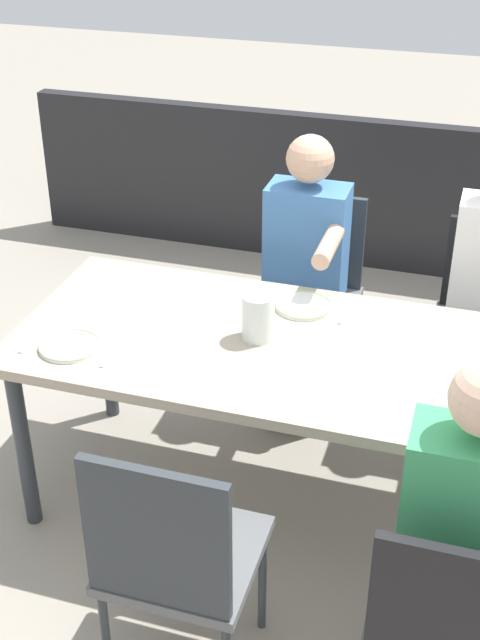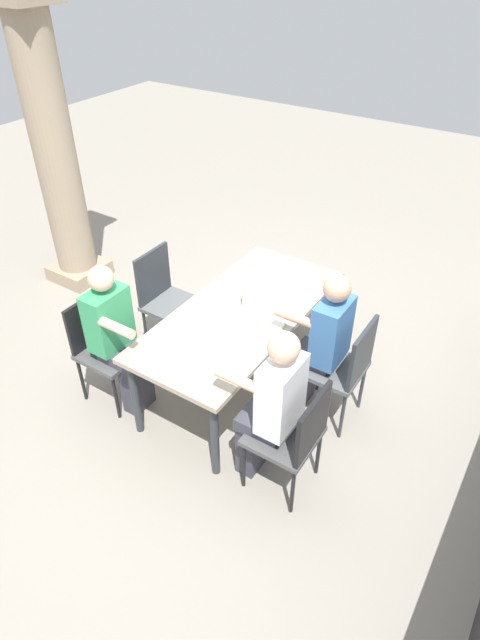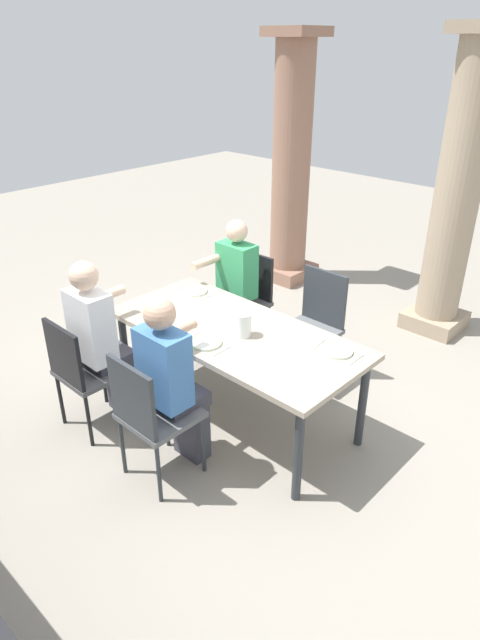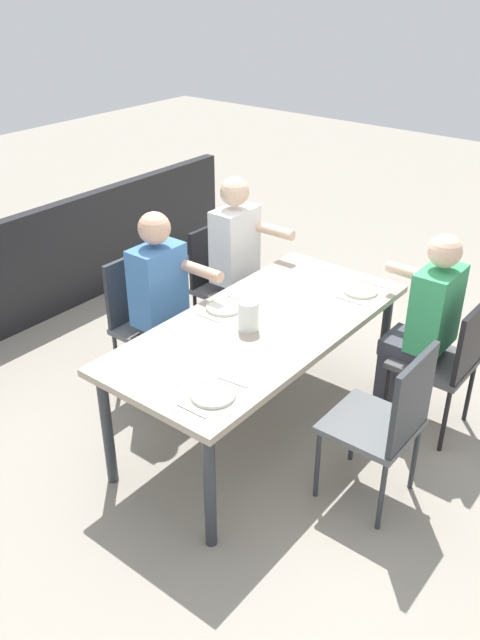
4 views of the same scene
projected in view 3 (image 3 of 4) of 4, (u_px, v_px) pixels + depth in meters
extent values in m
plane|color=gray|center=(235.00, 414.00, 4.28)|extent=(16.00, 16.00, 0.00)
cube|color=tan|center=(235.00, 332.00, 3.94)|extent=(1.94, 0.89, 0.04)
cylinder|color=#2D3338|center=(192.00, 323.00, 4.89)|extent=(0.06, 0.06, 0.71)
cylinder|color=#2D3338|center=(362.00, 403.00, 3.81)|extent=(0.06, 0.06, 0.71)
cylinder|color=#2D3338|center=(125.00, 353.00, 4.42)|extent=(0.06, 0.06, 0.71)
cylinder|color=#2D3338|center=(298.00, 455.00, 3.34)|extent=(0.06, 0.06, 0.71)
cube|color=#4F4F50|center=(240.00, 304.00, 5.00)|extent=(0.44, 0.44, 0.04)
cube|color=black|center=(255.00, 276.00, 5.03)|extent=(0.42, 0.03, 0.44)
cylinder|color=black|center=(211.00, 328.00, 5.10)|extent=(0.03, 0.03, 0.44)
cylinder|color=black|center=(241.00, 341.00, 4.87)|extent=(0.03, 0.03, 0.44)
cylinder|color=black|center=(239.00, 314.00, 5.35)|extent=(0.03, 0.03, 0.44)
cylinder|color=black|center=(269.00, 327.00, 5.11)|extent=(0.03, 0.03, 0.44)
cube|color=#4F4F50|center=(93.00, 372.00, 3.98)|extent=(0.44, 0.44, 0.04)
cube|color=black|center=(64.00, 356.00, 3.75)|extent=(0.42, 0.03, 0.45)
cylinder|color=black|center=(133.00, 398.00, 4.10)|extent=(0.03, 0.03, 0.44)
cylinder|color=black|center=(104.00, 379.00, 4.33)|extent=(0.03, 0.03, 0.44)
cylinder|color=black|center=(89.00, 421.00, 3.85)|extent=(0.03, 0.03, 0.44)
cylinder|color=black|center=(61.00, 399.00, 4.09)|extent=(0.03, 0.03, 0.44)
cube|color=#5B5E61|center=(308.00, 332.00, 4.52)|extent=(0.44, 0.44, 0.04)
cube|color=#2D3338|center=(324.00, 298.00, 4.54)|extent=(0.42, 0.03, 0.49)
cylinder|color=#2D3338|center=(275.00, 357.00, 4.62)|extent=(0.03, 0.03, 0.44)
cylinder|color=#2D3338|center=(311.00, 374.00, 4.39)|extent=(0.03, 0.03, 0.44)
cylinder|color=#2D3338|center=(302.00, 341.00, 4.87)|extent=(0.03, 0.03, 0.44)
cylinder|color=#2D3338|center=(338.00, 356.00, 4.64)|extent=(0.03, 0.03, 0.44)
cube|color=#5B5E61|center=(161.00, 415.00, 3.50)|extent=(0.44, 0.44, 0.04)
cube|color=#2D3338|center=(132.00, 399.00, 3.27)|extent=(0.42, 0.03, 0.46)
cylinder|color=#2D3338|center=(204.00, 444.00, 3.62)|extent=(0.03, 0.03, 0.46)
cylinder|color=#2D3338|center=(167.00, 420.00, 3.85)|extent=(0.03, 0.03, 0.46)
cylinder|color=#2D3338|center=(159.00, 474.00, 3.38)|extent=(0.03, 0.03, 0.46)
cylinder|color=#2D3338|center=(122.00, 446.00, 3.61)|extent=(0.03, 0.03, 0.46)
cube|color=#3F3F4C|center=(222.00, 335.00, 4.95)|extent=(0.24, 0.14, 0.46)
cube|color=#3F3F4C|center=(228.00, 304.00, 4.88)|extent=(0.28, 0.32, 0.10)
cube|color=#389E60|center=(237.00, 270.00, 4.81)|extent=(0.34, 0.20, 0.49)
sphere|color=beige|center=(237.00, 231.00, 4.65)|extent=(0.19, 0.19, 0.19)
cylinder|color=beige|center=(206.00, 262.00, 4.69)|extent=(0.07, 0.30, 0.07)
cube|color=#3F3F4C|center=(123.00, 384.00, 4.24)|extent=(0.24, 0.14, 0.46)
cube|color=#3F3F4C|center=(109.00, 358.00, 4.06)|extent=(0.28, 0.32, 0.10)
cube|color=white|center=(91.00, 326.00, 3.84)|extent=(0.34, 0.20, 0.53)
sphere|color=beige|center=(84.00, 276.00, 3.66)|extent=(0.20, 0.20, 0.20)
cylinder|color=beige|center=(106.00, 295.00, 4.03)|extent=(0.07, 0.30, 0.07)
cube|color=#3F3F4C|center=(191.00, 427.00, 3.78)|extent=(0.24, 0.14, 0.46)
cube|color=#3F3F4C|center=(179.00, 399.00, 3.59)|extent=(0.28, 0.32, 0.10)
cube|color=#3F72B2|center=(164.00, 367.00, 3.38)|extent=(0.34, 0.20, 0.50)
sphere|color=tan|center=(160.00, 314.00, 3.21)|extent=(0.20, 0.20, 0.20)
cylinder|color=tan|center=(177.00, 331.00, 3.57)|extent=(0.07, 0.30, 0.07)
cube|color=#936B56|center=(287.00, 270.00, 6.73)|extent=(0.56, 0.56, 0.16)
cylinder|color=#936B56|center=(291.00, 161.00, 6.12)|extent=(0.43, 0.43, 2.48)
cube|color=#936B56|center=(297.00, 31.00, 5.53)|extent=(0.54, 0.54, 0.10)
cube|color=tan|center=(434.00, 319.00, 5.55)|extent=(0.53, 0.53, 0.16)
cylinder|color=tan|center=(458.00, 189.00, 4.94)|extent=(0.41, 0.41, 2.50)
cylinder|color=white|center=(194.00, 291.00, 4.52)|extent=(0.22, 0.22, 0.01)
torus|color=#A9CD91|center=(194.00, 291.00, 4.52)|extent=(0.22, 0.22, 0.01)
cube|color=silver|center=(182.00, 287.00, 4.62)|extent=(0.03, 0.17, 0.01)
cube|color=silver|center=(207.00, 297.00, 4.43)|extent=(0.02, 0.17, 0.01)
cylinder|color=white|center=(206.00, 343.00, 3.76)|extent=(0.22, 0.22, 0.01)
torus|color=#A4C786|center=(206.00, 342.00, 3.75)|extent=(0.22, 0.22, 0.01)
cube|color=silver|center=(191.00, 336.00, 3.85)|extent=(0.03, 0.17, 0.01)
cube|color=silver|center=(221.00, 351.00, 3.67)|extent=(0.02, 0.17, 0.01)
cylinder|color=white|center=(337.00, 351.00, 3.66)|extent=(0.22, 0.22, 0.01)
torus|color=#A9CD91|center=(337.00, 350.00, 3.65)|extent=(0.22, 0.22, 0.01)
cube|color=silver|center=(319.00, 344.00, 3.75)|extent=(0.04, 0.17, 0.01)
cube|color=silver|center=(356.00, 360.00, 3.57)|extent=(0.02, 0.17, 0.01)
cylinder|color=white|center=(243.00, 325.00, 3.82)|extent=(0.12, 0.12, 0.17)
cylinder|color=#EFEAC6|center=(243.00, 328.00, 3.84)|extent=(0.11, 0.11, 0.11)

